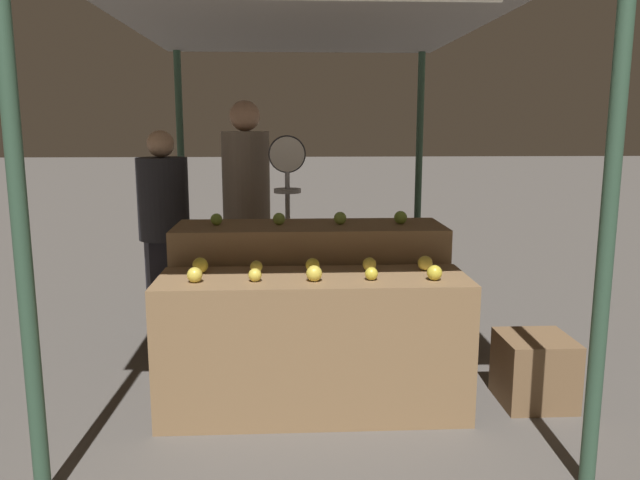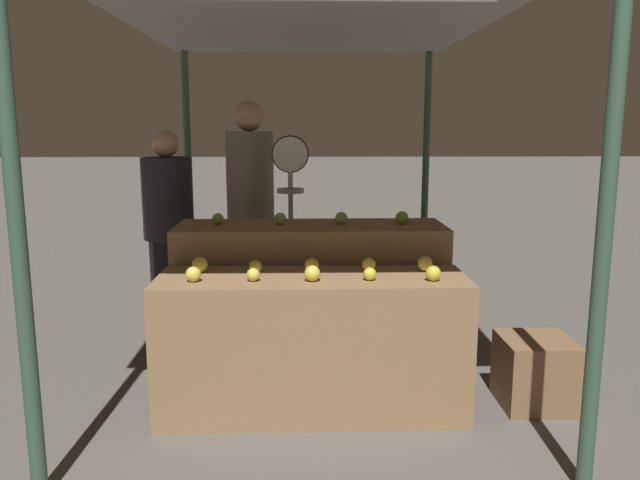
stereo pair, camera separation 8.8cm
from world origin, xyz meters
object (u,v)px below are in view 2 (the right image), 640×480
wooden_crate_side (535,372)px  person_customer_left (169,218)px  person_vendor_at_scale (250,198)px  produce_scale (291,193)px

wooden_crate_side → person_customer_left: bearing=148.1°
wooden_crate_side → person_vendor_at_scale: bearing=138.5°
produce_scale → person_vendor_at_scale: 0.49m
produce_scale → wooden_crate_side: (1.44, -1.21, -0.92)m
person_vendor_at_scale → person_customer_left: (-0.64, -0.06, -0.15)m
person_vendor_at_scale → wooden_crate_side: size_ratio=4.48×
person_customer_left → wooden_crate_side: size_ratio=3.92×
produce_scale → person_customer_left: size_ratio=0.98×
person_vendor_at_scale → wooden_crate_side: person_vendor_at_scale is taller
produce_scale → person_vendor_at_scale: person_vendor_at_scale is taller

